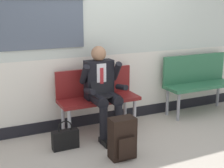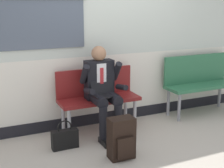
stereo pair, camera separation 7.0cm
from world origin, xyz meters
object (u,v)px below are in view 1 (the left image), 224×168
at_px(backpack, 123,139).
at_px(person_seated, 103,89).
at_px(bench_empty, 198,79).
at_px(bench_with_person, 97,94).
at_px(handbag, 65,139).

bearing_deg(backpack, person_seated, 84.14).
xyz_separation_m(bench_empty, person_seated, (-1.86, -0.21, 0.10)).
xyz_separation_m(bench_empty, backpack, (-1.93, -0.96, -0.32)).
distance_m(bench_with_person, bench_empty, 1.86).
height_order(person_seated, backpack, person_seated).
xyz_separation_m(person_seated, handbag, (-0.63, -0.22, -0.54)).
bearing_deg(bench_with_person, person_seated, -90.00).
xyz_separation_m(backpack, handbag, (-0.55, 0.54, -0.12)).
xyz_separation_m(bench_with_person, handbag, (-0.63, -0.41, -0.41)).
height_order(bench_with_person, person_seated, person_seated).
distance_m(bench_with_person, backpack, 1.00).
relative_size(bench_with_person, handbag, 3.03).
bearing_deg(bench_empty, handbag, -170.34).
relative_size(bench_empty, person_seated, 1.01).
bearing_deg(bench_empty, bench_with_person, -179.75).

